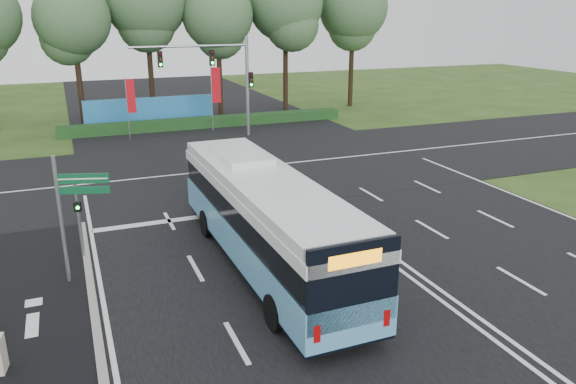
{
  "coord_description": "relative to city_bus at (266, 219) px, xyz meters",
  "views": [
    {
      "loc": [
        -10.22,
        -17.84,
        8.65
      ],
      "look_at": [
        -2.29,
        2.0,
        1.74
      ],
      "focal_mm": 35.0,
      "sensor_mm": 36.0,
      "label": 1
    }
  ],
  "objects": [
    {
      "name": "banner_flag_mid",
      "position": [
        4.45,
        23.58,
        1.32
      ],
      "size": [
        0.68,
        0.28,
        4.83
      ],
      "rotation": [
        0.0,
        0.0,
        -0.33
      ],
      "color": "gray",
      "rests_on": "ground"
    },
    {
      "name": "blue_hoarding",
      "position": [
        0.21,
        27.72,
        -0.71
      ],
      "size": [
        10.0,
        0.3,
        2.2
      ],
      "primitive_type": "cube",
      "color": "#1F6FAC",
      "rests_on": "ground"
    },
    {
      "name": "kerb_strip",
      "position": [
        -5.89,
        -2.28,
        -1.75
      ],
      "size": [
        0.25,
        18.0,
        0.12
      ],
      "primitive_type": "cube",
      "color": "gray",
      "rests_on": "ground"
    },
    {
      "name": "traffic_light_gantry",
      "position": [
        4.42,
        21.22,
        2.85
      ],
      "size": [
        8.41,
        0.28,
        7.0
      ],
      "color": "gray",
      "rests_on": "ground"
    },
    {
      "name": "ground",
      "position": [
        4.21,
        0.72,
        -1.81
      ],
      "size": [
        120.0,
        120.0,
        0.0
      ],
      "primitive_type": "plane",
      "color": "#294517",
      "rests_on": "ground"
    },
    {
      "name": "pedestrian_signal",
      "position": [
        -5.99,
        3.08,
        -0.17
      ],
      "size": [
        0.28,
        0.4,
        3.01
      ],
      "rotation": [
        0.0,
        0.0,
        -0.31
      ],
      "color": "gray",
      "rests_on": "ground"
    },
    {
      "name": "hedge",
      "position": [
        4.21,
        25.22,
        -1.41
      ],
      "size": [
        22.0,
        1.2,
        0.8
      ],
      "primitive_type": "cube",
      "color": "#143716",
      "rests_on": "ground"
    },
    {
      "name": "road_main",
      "position": [
        4.21,
        0.72,
        -1.79
      ],
      "size": [
        20.0,
        120.0,
        0.04
      ],
      "primitive_type": "cube",
      "color": "black",
      "rests_on": "ground"
    },
    {
      "name": "city_bus",
      "position": [
        0.0,
        0.0,
        0.0
      ],
      "size": [
        2.86,
        12.58,
        3.6
      ],
      "rotation": [
        0.0,
        0.0,
        0.01
      ],
      "color": "#559CC6",
      "rests_on": "ground"
    },
    {
      "name": "street_sign",
      "position": [
        -6.19,
        1.19,
        0.91
      ],
      "size": [
        1.64,
        0.56,
        4.37
      ],
      "rotation": [
        0.0,
        0.0,
        -0.29
      ],
      "color": "gray",
      "rests_on": "ground"
    },
    {
      "name": "bike_path",
      "position": [
        -8.29,
        -2.28,
        -1.78
      ],
      "size": [
        5.0,
        18.0,
        0.06
      ],
      "primitive_type": "cube",
      "color": "black",
      "rests_on": "ground"
    },
    {
      "name": "road_cross",
      "position": [
        4.21,
        12.72,
        -1.79
      ],
      "size": [
        120.0,
        14.0,
        0.05
      ],
      "primitive_type": "cube",
      "color": "black",
      "rests_on": "ground"
    },
    {
      "name": "banner_flag_left",
      "position": [
        -1.75,
        22.87,
        1.01
      ],
      "size": [
        0.6,
        0.28,
        4.31
      ],
      "rotation": [
        0.0,
        0.0,
        -0.38
      ],
      "color": "gray",
      "rests_on": "ground"
    },
    {
      "name": "eucalyptus_row",
      "position": [
        0.86,
        30.37,
        7.12
      ],
      "size": [
        43.33,
        7.7,
        12.87
      ],
      "color": "black",
      "rests_on": "ground"
    }
  ]
}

